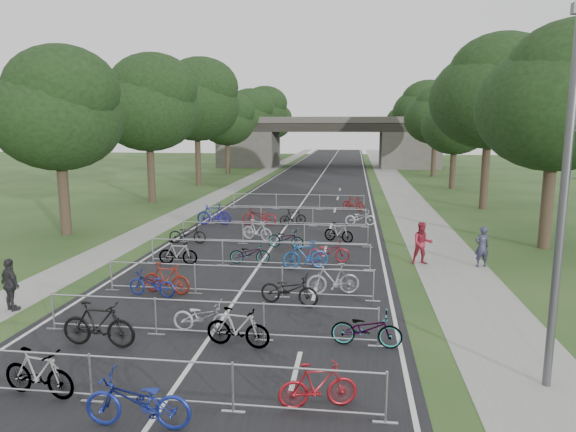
{
  "coord_description": "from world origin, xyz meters",
  "views": [
    {
      "loc": [
        3.88,
        -9.42,
        5.78
      ],
      "look_at": [
        0.46,
        17.04,
        1.1
      ],
      "focal_mm": 32.0,
      "sensor_mm": 36.0,
      "label": 1
    }
  ],
  "objects_px": {
    "bike_2": "(137,402)",
    "pedestrian_a": "(482,247)",
    "overpass_bridge": "(328,142)",
    "pedestrian_c": "(10,285)",
    "pedestrian_b": "(422,244)",
    "bike_1": "(39,373)",
    "lamppost": "(565,198)"
  },
  "relations": [
    {
      "from": "overpass_bridge",
      "to": "bike_2",
      "type": "relative_size",
      "value": 14.63
    },
    {
      "from": "overpass_bridge",
      "to": "pedestrian_a",
      "type": "distance_m",
      "value": 53.73
    },
    {
      "from": "lamppost",
      "to": "pedestrian_b",
      "type": "relative_size",
      "value": 4.56
    },
    {
      "from": "bike_2",
      "to": "pedestrian_a",
      "type": "relative_size",
      "value": 1.24
    },
    {
      "from": "bike_2",
      "to": "overpass_bridge",
      "type": "bearing_deg",
      "value": 178.83
    },
    {
      "from": "overpass_bridge",
      "to": "pedestrian_a",
      "type": "height_order",
      "value": "overpass_bridge"
    },
    {
      "from": "lamppost",
      "to": "bike_1",
      "type": "bearing_deg",
      "value": -170.21
    },
    {
      "from": "pedestrian_b",
      "to": "bike_1",
      "type": "bearing_deg",
      "value": -133.1
    },
    {
      "from": "overpass_bridge",
      "to": "bike_2",
      "type": "xyz_separation_m",
      "value": [
        -0.16,
        -65.78,
        -2.98
      ]
    },
    {
      "from": "bike_2",
      "to": "pedestrian_c",
      "type": "xyz_separation_m",
      "value": [
        -6.64,
        5.65,
        0.29
      ]
    },
    {
      "from": "bike_1",
      "to": "bike_2",
      "type": "height_order",
      "value": "bike_2"
    },
    {
      "from": "pedestrian_a",
      "to": "pedestrian_c",
      "type": "relative_size",
      "value": 1.01
    },
    {
      "from": "lamppost",
      "to": "pedestrian_a",
      "type": "relative_size",
      "value": 4.79
    },
    {
      "from": "pedestrian_c",
      "to": "overpass_bridge",
      "type": "bearing_deg",
      "value": -67.78
    },
    {
      "from": "bike_2",
      "to": "pedestrian_a",
      "type": "height_order",
      "value": "pedestrian_a"
    },
    {
      "from": "bike_1",
      "to": "pedestrian_a",
      "type": "height_order",
      "value": "pedestrian_a"
    },
    {
      "from": "bike_1",
      "to": "pedestrian_b",
      "type": "distance_m",
      "value": 15.46
    },
    {
      "from": "lamppost",
      "to": "bike_1",
      "type": "height_order",
      "value": "lamppost"
    },
    {
      "from": "pedestrian_a",
      "to": "pedestrian_c",
      "type": "bearing_deg",
      "value": 10.54
    },
    {
      "from": "pedestrian_b",
      "to": "pedestrian_c",
      "type": "height_order",
      "value": "pedestrian_b"
    },
    {
      "from": "overpass_bridge",
      "to": "pedestrian_c",
      "type": "bearing_deg",
      "value": -96.45
    },
    {
      "from": "bike_2",
      "to": "pedestrian_c",
      "type": "distance_m",
      "value": 8.72
    },
    {
      "from": "bike_1",
      "to": "bike_2",
      "type": "xyz_separation_m",
      "value": [
        2.61,
        -0.86,
        0.02
      ]
    },
    {
      "from": "lamppost",
      "to": "pedestrian_b",
      "type": "height_order",
      "value": "lamppost"
    },
    {
      "from": "lamppost",
      "to": "pedestrian_a",
      "type": "height_order",
      "value": "lamppost"
    },
    {
      "from": "bike_2",
      "to": "pedestrian_c",
      "type": "bearing_deg",
      "value": -131.4
    },
    {
      "from": "bike_2",
      "to": "pedestrian_b",
      "type": "distance_m",
      "value": 14.75
    },
    {
      "from": "pedestrian_c",
      "to": "pedestrian_a",
      "type": "bearing_deg",
      "value": -126.92
    },
    {
      "from": "pedestrian_a",
      "to": "lamppost",
      "type": "bearing_deg",
      "value": 71.23
    },
    {
      "from": "pedestrian_b",
      "to": "bike_2",
      "type": "bearing_deg",
      "value": -123.0
    },
    {
      "from": "overpass_bridge",
      "to": "bike_2",
      "type": "height_order",
      "value": "overpass_bridge"
    },
    {
      "from": "overpass_bridge",
      "to": "bike_1",
      "type": "height_order",
      "value": "overpass_bridge"
    }
  ]
}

